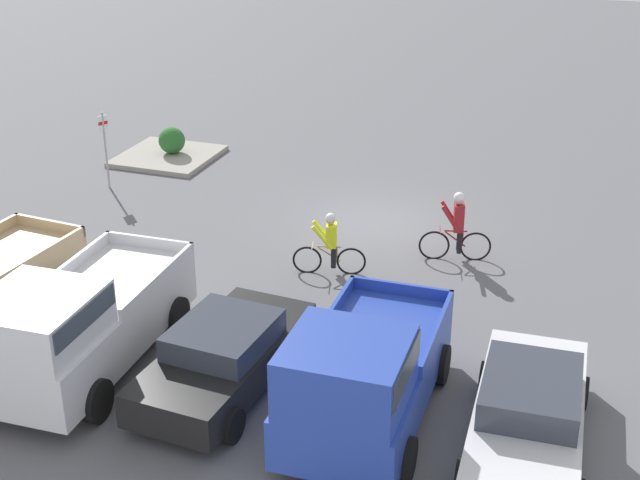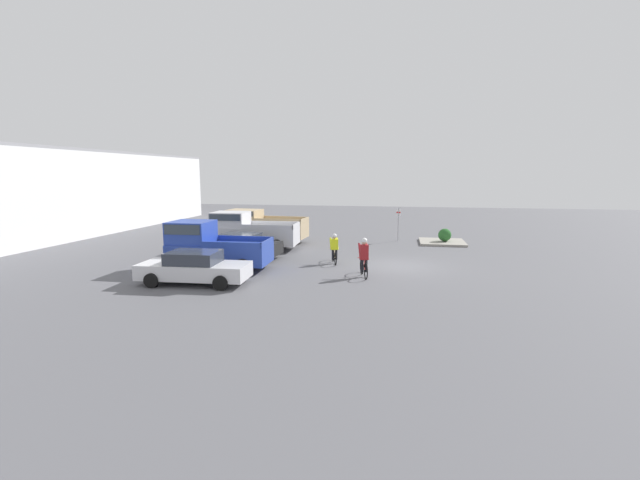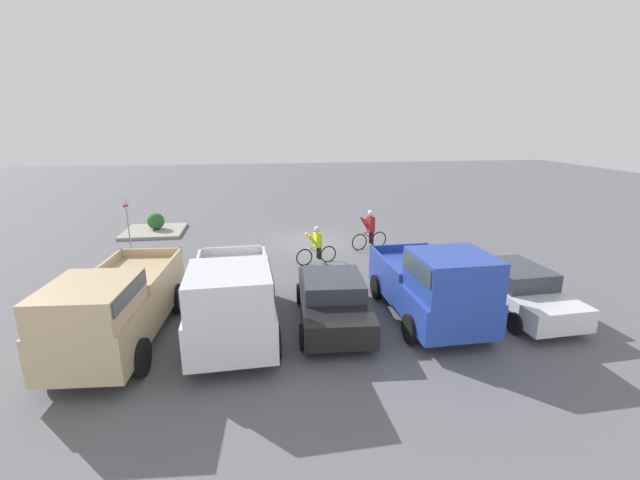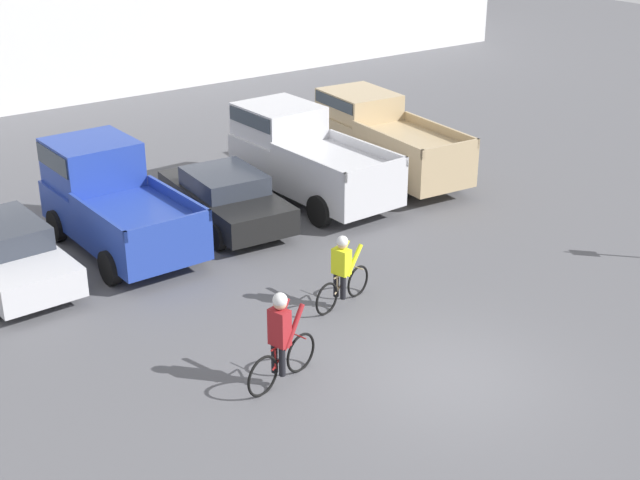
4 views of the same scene
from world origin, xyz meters
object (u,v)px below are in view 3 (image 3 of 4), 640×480
(sedan_1, at_px, (333,299))
(cyclist_0, at_px, (317,245))
(sedan_0, at_px, (513,288))
(pickup_truck_1, at_px, (231,297))
(pickup_truck_0, at_px, (434,284))
(cyclist_1, at_px, (370,229))
(fire_lane_sign, at_px, (127,219))
(shrub, at_px, (156,221))
(pickup_truck_2, at_px, (115,306))

(sedan_1, height_order, cyclist_0, cyclist_0)
(sedan_0, bearing_deg, pickup_truck_1, 4.35)
(pickup_truck_0, height_order, cyclist_1, pickup_truck_0)
(sedan_0, bearing_deg, cyclist_1, -69.19)
(sedan_0, distance_m, pickup_truck_0, 2.88)
(cyclist_1, relative_size, fire_lane_sign, 0.78)
(cyclist_0, height_order, shrub, cyclist_0)
(cyclist_0, bearing_deg, sedan_0, 135.62)
(sedan_1, distance_m, fire_lane_sign, 11.56)
(pickup_truck_1, bearing_deg, pickup_truck_2, 1.51)
(sedan_0, xyz_separation_m, sedan_1, (5.60, 0.07, 0.01))
(sedan_0, distance_m, pickup_truck_2, 11.26)
(sedan_0, distance_m, sedan_1, 5.60)
(shrub, bearing_deg, sedan_0, 138.24)
(shrub, bearing_deg, cyclist_1, 156.06)
(pickup_truck_0, xyz_separation_m, shrub, (10.12, -12.07, -0.61))
(pickup_truck_0, height_order, pickup_truck_2, pickup_truck_0)
(pickup_truck_0, relative_size, pickup_truck_1, 0.92)
(pickup_truck_0, relative_size, shrub, 5.68)
(cyclist_1, xyz_separation_m, shrub, (10.26, -4.55, -0.32))
(pickup_truck_1, xyz_separation_m, pickup_truck_2, (2.84, 0.07, -0.03))
(cyclist_1, height_order, fire_lane_sign, fire_lane_sign)
(cyclist_0, bearing_deg, pickup_truck_1, 62.32)
(cyclist_0, relative_size, shrub, 1.99)
(cyclist_0, distance_m, shrub, 9.88)
(sedan_0, xyz_separation_m, cyclist_1, (2.65, -6.97, 0.20))
(sedan_0, height_order, pickup_truck_1, pickup_truck_1)
(shrub, bearing_deg, cyclist_0, 140.21)
(sedan_0, bearing_deg, fire_lane_sign, -32.22)
(pickup_truck_2, bearing_deg, cyclist_1, -138.15)
(cyclist_1, distance_m, fire_lane_sign, 10.85)
(fire_lane_sign, height_order, shrub, fire_lane_sign)
(pickup_truck_2, bearing_deg, cyclist_0, -134.96)
(sedan_0, bearing_deg, pickup_truck_2, 3.63)
(pickup_truck_2, xyz_separation_m, cyclist_1, (-8.58, -7.68, -0.26))
(sedan_0, relative_size, cyclist_0, 2.74)
(cyclist_1, bearing_deg, cyclist_0, 33.48)
(pickup_truck_0, relative_size, fire_lane_sign, 2.10)
(pickup_truck_2, bearing_deg, pickup_truck_0, -178.89)
(cyclist_0, relative_size, cyclist_1, 0.95)
(sedan_1, distance_m, shrub, 13.71)
(sedan_0, bearing_deg, sedan_1, 0.76)
(shrub, bearing_deg, sedan_1, 122.21)
(pickup_truck_0, xyz_separation_m, cyclist_0, (2.53, -5.75, -0.41))
(sedan_1, bearing_deg, pickup_truck_2, 6.46)
(sedan_1, height_order, cyclist_1, cyclist_1)
(sedan_1, distance_m, pickup_truck_1, 2.88)
(shrub, bearing_deg, pickup_truck_1, 110.40)
(pickup_truck_0, height_order, cyclist_0, pickup_truck_0)
(pickup_truck_1, bearing_deg, shrub, -69.60)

